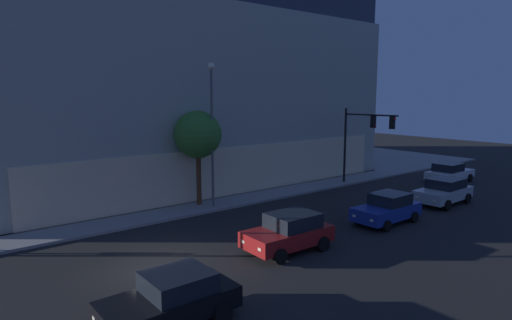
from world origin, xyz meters
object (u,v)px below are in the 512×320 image
(car_blue, at_px, (387,208))
(car_red, at_px, (289,232))
(car_silver, at_px, (444,191))
(car_white, at_px, (449,172))
(modern_building, at_px, (156,82))
(traffic_light_far_corner, at_px, (364,131))
(car_black, at_px, (171,299))
(sidewalk_tree, at_px, (198,135))
(street_lamp_sidewalk, at_px, (212,119))

(car_blue, bearing_deg, car_red, 178.48)
(car_silver, bearing_deg, car_blue, -178.30)
(car_white, bearing_deg, modern_building, 130.35)
(traffic_light_far_corner, height_order, car_white, traffic_light_far_corner)
(car_white, bearing_deg, car_red, -170.79)
(traffic_light_far_corner, bearing_deg, car_blue, -134.03)
(modern_building, relative_size, traffic_light_far_corner, 5.35)
(traffic_light_far_corner, distance_m, car_black, 22.99)
(sidewalk_tree, bearing_deg, car_white, -16.27)
(street_lamp_sidewalk, distance_m, car_white, 20.83)
(car_red, bearing_deg, sidewalk_tree, 85.35)
(car_red, relative_size, car_white, 0.92)
(traffic_light_far_corner, height_order, car_silver, traffic_light_far_corner)
(traffic_light_far_corner, xyz_separation_m, sidewalk_tree, (-12.98, 2.69, 0.28))
(modern_building, height_order, sidewalk_tree, modern_building)
(sidewalk_tree, xyz_separation_m, car_red, (-0.75, -9.24, -3.70))
(car_black, height_order, car_blue, car_blue)
(traffic_light_far_corner, height_order, car_blue, traffic_light_far_corner)
(sidewalk_tree, height_order, car_red, sidewalk_tree)
(traffic_light_far_corner, xyz_separation_m, car_blue, (-6.52, -6.75, -3.49))
(car_black, bearing_deg, traffic_light_far_corner, 23.29)
(modern_building, relative_size, car_red, 7.53)
(modern_building, xyz_separation_m, car_blue, (2.83, -22.94, -7.41))
(car_black, bearing_deg, modern_building, 65.41)
(car_red, xyz_separation_m, car_silver, (13.68, 0.00, -0.03))
(car_black, relative_size, car_red, 1.01)
(car_black, height_order, car_red, car_red)
(modern_building, height_order, car_white, modern_building)
(traffic_light_far_corner, relative_size, car_blue, 1.38)
(car_black, distance_m, car_silver, 20.96)
(traffic_light_far_corner, xyz_separation_m, car_red, (-13.73, -6.56, -3.42))
(car_red, bearing_deg, traffic_light_far_corner, 25.53)
(traffic_light_far_corner, bearing_deg, car_black, -156.71)
(street_lamp_sidewalk, bearing_deg, car_white, -13.91)
(car_silver, bearing_deg, car_black, -173.34)
(modern_building, bearing_deg, car_white, -49.65)
(street_lamp_sidewalk, relative_size, car_white, 1.94)
(car_silver, bearing_deg, car_white, 25.25)
(modern_building, bearing_deg, car_blue, -82.97)
(car_blue, bearing_deg, sidewalk_tree, 124.39)
(street_lamp_sidewalk, relative_size, car_silver, 1.97)
(traffic_light_far_corner, relative_size, car_silver, 1.31)
(car_silver, bearing_deg, car_red, -180.00)
(car_white, bearing_deg, street_lamp_sidewalk, 166.09)
(modern_building, bearing_deg, street_lamp_sidewalk, -102.49)
(sidewalk_tree, xyz_separation_m, car_black, (-7.90, -11.67, -3.76))
(modern_building, bearing_deg, sidewalk_tree, -105.02)
(sidewalk_tree, bearing_deg, car_black, -124.09)
(traffic_light_far_corner, height_order, car_black, traffic_light_far_corner)
(modern_building, distance_m, sidewalk_tree, 14.45)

